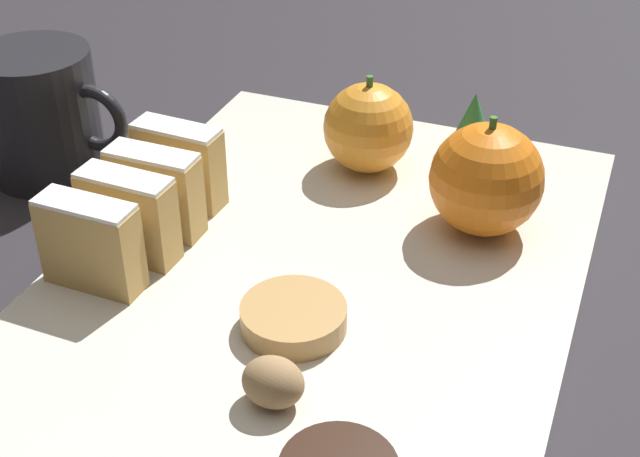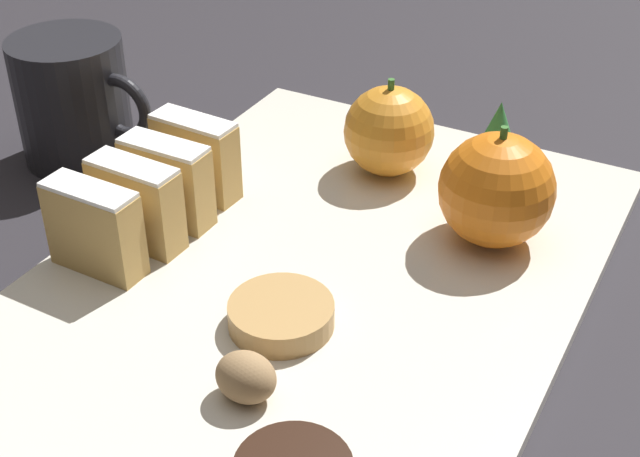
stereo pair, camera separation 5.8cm
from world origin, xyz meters
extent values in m
plane|color=#28262B|center=(0.00, 0.00, 0.00)|extent=(6.00, 6.00, 0.00)
cube|color=silver|center=(0.00, 0.00, 0.01)|extent=(0.34, 0.46, 0.01)
cube|color=tan|center=(-0.13, -0.07, 0.04)|extent=(0.07, 0.03, 0.06)
cube|color=white|center=(-0.13, -0.07, 0.07)|extent=(0.06, 0.03, 0.00)
cube|color=tan|center=(-0.12, -0.03, 0.04)|extent=(0.07, 0.03, 0.06)
cube|color=white|center=(-0.12, -0.03, 0.07)|extent=(0.06, 0.03, 0.00)
cube|color=tan|center=(-0.12, 0.00, 0.04)|extent=(0.07, 0.02, 0.06)
cube|color=white|center=(-0.12, 0.00, 0.07)|extent=(0.06, 0.02, 0.00)
cube|color=tan|center=(-0.13, 0.04, 0.04)|extent=(0.07, 0.03, 0.06)
cube|color=white|center=(-0.13, 0.04, 0.07)|extent=(0.07, 0.03, 0.00)
sphere|color=orange|center=(-0.01, 0.14, 0.05)|extent=(0.07, 0.07, 0.07)
cylinder|color=#38702D|center=(-0.01, 0.14, 0.09)|extent=(0.00, 0.01, 0.01)
sphere|color=orange|center=(0.09, 0.08, 0.05)|extent=(0.08, 0.08, 0.08)
cylinder|color=#38702D|center=(0.09, 0.08, 0.09)|extent=(0.01, 0.01, 0.01)
ellipsoid|color=#9E7A51|center=(0.02, -0.13, 0.03)|extent=(0.04, 0.03, 0.03)
cylinder|color=tan|center=(0.01, -0.07, 0.02)|extent=(0.07, 0.07, 0.02)
cone|color=#2D7538|center=(0.06, 0.19, 0.04)|extent=(0.04, 0.04, 0.06)
cylinder|color=#232328|center=(-0.26, 0.06, 0.05)|extent=(0.09, 0.09, 0.10)
torus|color=#232328|center=(-0.21, 0.06, 0.06)|extent=(0.06, 0.01, 0.06)
camera|label=1|loc=(0.18, -0.45, 0.36)|focal=50.00mm
camera|label=2|loc=(0.23, -0.43, 0.36)|focal=50.00mm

